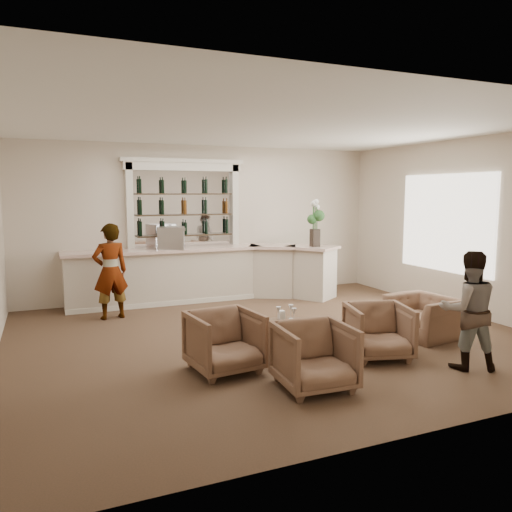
{
  "coord_description": "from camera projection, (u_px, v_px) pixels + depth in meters",
  "views": [
    {
      "loc": [
        -3.28,
        -7.03,
        2.29
      ],
      "look_at": [
        0.1,
        0.9,
        1.19
      ],
      "focal_mm": 35.0,
      "sensor_mm": 36.0,
      "label": 1
    }
  ],
  "objects": [
    {
      "name": "ground",
      "position": [
        272.0,
        337.0,
        7.98
      ],
      "size": [
        8.0,
        8.0,
        0.0
      ],
      "primitive_type": "plane",
      "color": "brown",
      "rests_on": "ground"
    },
    {
      "name": "sommelier",
      "position": [
        110.0,
        271.0,
        9.03
      ],
      "size": [
        0.7,
        0.52,
        1.75
      ],
      "primitive_type": "imported",
      "rotation": [
        0.0,
        0.0,
        3.31
      ],
      "color": "gray",
      "rests_on": "ground"
    },
    {
      "name": "wine_glass_tbl_a",
      "position": [
        278.0,
        314.0,
        6.97
      ],
      "size": [
        0.07,
        0.07,
        0.21
      ],
      "primitive_type": null,
      "color": "white",
      "rests_on": "cocktail_table"
    },
    {
      "name": "wine_glass_bar_right",
      "position": [
        183.0,
        243.0,
        10.35
      ],
      "size": [
        0.07,
        0.07,
        0.21
      ],
      "primitive_type": null,
      "color": "white",
      "rests_on": "bar_counter"
    },
    {
      "name": "napkin_holder",
      "position": [
        281.0,
        315.0,
        7.11
      ],
      "size": [
        0.08,
        0.08,
        0.12
      ],
      "primitive_type": "cube",
      "color": "white",
      "rests_on": "cocktail_table"
    },
    {
      "name": "armchair_center",
      "position": [
        314.0,
        356.0,
        5.83
      ],
      "size": [
        0.88,
        0.91,
        0.78
      ],
      "primitive_type": "imported",
      "rotation": [
        0.0,
        0.0,
        -0.06
      ],
      "color": "brown",
      "rests_on": "ground"
    },
    {
      "name": "wine_glass_bar_left",
      "position": [
        173.0,
        244.0,
        10.15
      ],
      "size": [
        0.07,
        0.07,
        0.21
      ],
      "primitive_type": null,
      "color": "white",
      "rests_on": "bar_counter"
    },
    {
      "name": "room_shell",
      "position": [
        264.0,
        190.0,
        8.4
      ],
      "size": [
        8.04,
        7.02,
        3.32
      ],
      "color": "beige",
      "rests_on": "ground"
    },
    {
      "name": "armchair_right",
      "position": [
        378.0,
        331.0,
        6.93
      ],
      "size": [
        1.0,
        1.02,
        0.76
      ],
      "primitive_type": "imported",
      "rotation": [
        0.0,
        0.0,
        -0.27
      ],
      "color": "brown",
      "rests_on": "ground"
    },
    {
      "name": "espresso_machine",
      "position": [
        171.0,
        238.0,
        10.19
      ],
      "size": [
        0.63,
        0.58,
        0.46
      ],
      "primitive_type": "cube",
      "rotation": [
        0.0,
        0.0,
        -0.32
      ],
      "color": "silver",
      "rests_on": "bar_counter"
    },
    {
      "name": "wine_glass_tbl_b",
      "position": [
        291.0,
        312.0,
        7.1
      ],
      "size": [
        0.07,
        0.07,
        0.21
      ],
      "primitive_type": null,
      "color": "white",
      "rests_on": "cocktail_table"
    },
    {
      "name": "back_bar_alcove",
      "position": [
        184.0,
        205.0,
        10.64
      ],
      "size": [
        2.64,
        0.25,
        3.0
      ],
      "color": "white",
      "rests_on": "ground"
    },
    {
      "name": "armchair_left",
      "position": [
        225.0,
        342.0,
        6.39
      ],
      "size": [
        0.93,
        0.95,
        0.79
      ],
      "primitive_type": "imported",
      "rotation": [
        0.0,
        0.0,
        0.11
      ],
      "color": "brown",
      "rests_on": "ground"
    },
    {
      "name": "armchair_far",
      "position": [
        424.0,
        317.0,
        7.95
      ],
      "size": [
        0.99,
        1.1,
        0.65
      ],
      "primitive_type": "imported",
      "rotation": [
        0.0,
        0.0,
        -1.44
      ],
      "color": "brown",
      "rests_on": "ground"
    },
    {
      "name": "bar_counter",
      "position": [
        206.0,
        274.0,
        10.58
      ],
      "size": [
        5.72,
        1.8,
        1.14
      ],
      "color": "beige",
      "rests_on": "ground"
    },
    {
      "name": "cocktail_table",
      "position": [
        287.0,
        338.0,
        7.03
      ],
      "size": [
        0.58,
        0.58,
        0.5
      ],
      "primitive_type": "cylinder",
      "color": "#503C23",
      "rests_on": "ground"
    },
    {
      "name": "wine_glass_tbl_c",
      "position": [
        294.0,
        316.0,
        6.88
      ],
      "size": [
        0.07,
        0.07,
        0.21
      ],
      "primitive_type": null,
      "color": "white",
      "rests_on": "cocktail_table"
    },
    {
      "name": "flower_vase",
      "position": [
        315.0,
        220.0,
        10.63
      ],
      "size": [
        0.26,
        0.26,
        1.0
      ],
      "color": "black",
      "rests_on": "bar_counter"
    },
    {
      "name": "guest",
      "position": [
        469.0,
        310.0,
        6.47
      ],
      "size": [
        0.93,
        0.85,
        1.55
      ],
      "primitive_type": "imported",
      "rotation": [
        0.0,
        0.0,
        2.7
      ],
      "color": "gray",
      "rests_on": "ground"
    }
  ]
}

